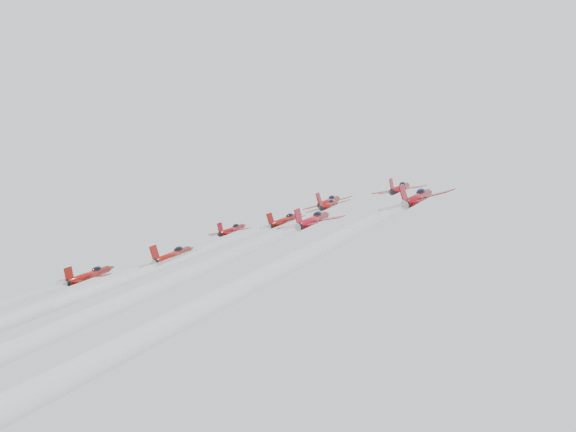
% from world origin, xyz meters
% --- Properties ---
extents(jet_lead, '(10.25, 12.75, 9.34)m').
position_xyz_m(jet_lead, '(-1.24, 22.39, 182.85)').
color(jet_lead, maroon).
extents(jet_row2_left, '(8.51, 10.59, 7.75)m').
position_xyz_m(jet_row2_left, '(-14.85, 9.21, 173.51)').
color(jet_row2_left, maroon).
extents(jet_row2_center, '(8.37, 10.41, 7.62)m').
position_xyz_m(jet_row2_center, '(3.17, 11.92, 175.43)').
color(jet_row2_center, maroon).
extents(jet_row2_right, '(9.42, 11.71, 8.58)m').
position_xyz_m(jet_row2_right, '(16.78, 10.30, 174.29)').
color(jet_row2_right, '#A30F18').
extents(jet_center, '(8.42, 75.46, 53.83)m').
position_xyz_m(jet_center, '(-0.00, -32.50, 143.94)').
color(jet_center, maroon).
extents(jet_rear_right, '(9.94, 89.05, 63.53)m').
position_xyz_m(jet_rear_right, '(11.07, -51.97, 130.17)').
color(jet_rear_right, '#AC1020').
extents(jet_rear_farright, '(10.05, 90.01, 64.21)m').
position_xyz_m(jet_rear_farright, '(27.26, -56.81, 126.74)').
color(jet_rear_farright, maroon).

